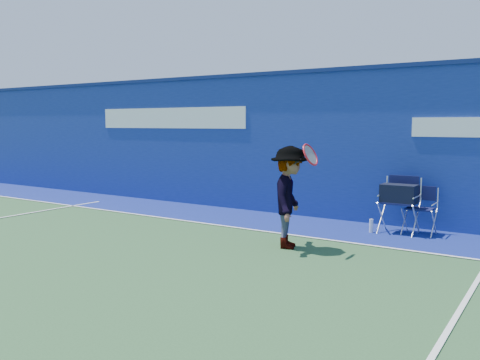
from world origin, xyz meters
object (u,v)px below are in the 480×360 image
Objects in this scene: directors_chair_right at (419,220)px; tennis_player at (290,197)px; water_bottle at (371,226)px; directors_chair_left at (399,210)px.

directors_chair_right is 2.65m from tennis_player.
directors_chair_right is at bearing 24.57° from water_bottle.
tennis_player is (-0.74, -1.77, 0.69)m from water_bottle.
directors_chair_right is 0.84m from water_bottle.
directors_chair_left is 0.57m from water_bottle.
directors_chair_left is 1.20× the size of directors_chair_right.
directors_chair_left is 4.04× the size of water_bottle.
directors_chair_left is at bearing 60.00° from tennis_player.
tennis_player is (-1.16, -2.01, 0.39)m from directors_chair_left.
directors_chair_left is at bearing 29.06° from water_bottle.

